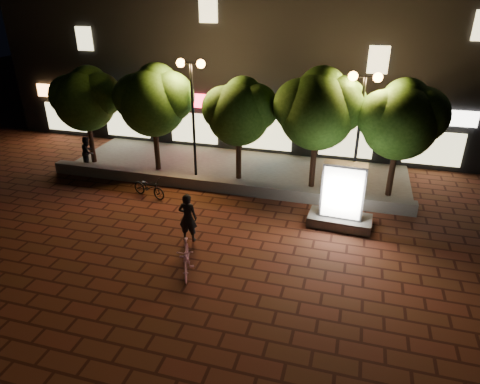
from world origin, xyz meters
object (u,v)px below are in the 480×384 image
(tree_far_right, at_px, (402,117))
(street_lamp_left, at_px, (192,89))
(street_lamp_right, at_px, (362,103))
(tree_far_left, at_px, (86,97))
(rider, at_px, (188,218))
(tree_mid, at_px, (240,110))
(ad_kiosk, at_px, (342,201))
(pedestrian, at_px, (88,152))
(tree_left, at_px, (154,99))
(scooter_pink, at_px, (186,258))
(scooter_parked, at_px, (149,187))
(tree_right, at_px, (319,107))

(tree_far_right, distance_m, street_lamp_left, 8.58)
(street_lamp_left, distance_m, street_lamp_right, 7.00)
(tree_far_left, relative_size, rider, 2.63)
(tree_mid, height_order, ad_kiosk, tree_mid)
(street_lamp_left, xyz_separation_m, pedestrian, (-5.30, -0.46, -3.19))
(ad_kiosk, bearing_deg, tree_far_left, 165.82)
(tree_left, relative_size, tree_mid, 1.09)
(street_lamp_right, distance_m, scooter_pink, 9.02)
(tree_far_right, height_order, ad_kiosk, tree_far_right)
(scooter_pink, distance_m, pedestrian, 10.10)
(ad_kiosk, bearing_deg, pedestrian, 168.92)
(tree_mid, xyz_separation_m, scooter_pink, (0.35, -7.25, -2.71))
(tree_far_left, bearing_deg, tree_left, 0.00)
(tree_far_left, relative_size, scooter_parked, 2.82)
(rider, height_order, pedestrian, rider)
(tree_mid, distance_m, street_lamp_right, 5.00)
(tree_right, xyz_separation_m, scooter_parked, (-6.44, -2.80, -3.13))
(rider, bearing_deg, pedestrian, -36.67)
(ad_kiosk, distance_m, pedestrian, 12.23)
(street_lamp_right, bearing_deg, tree_far_left, 178.79)
(street_lamp_left, xyz_separation_m, ad_kiosk, (6.70, -2.81, -3.04))
(tree_mid, distance_m, scooter_pink, 7.75)
(tree_mid, relative_size, scooter_pink, 2.68)
(tree_far_left, xyz_separation_m, ad_kiosk, (12.15, -3.07, -2.31))
(tree_left, bearing_deg, tree_right, 0.00)
(tree_far_left, distance_m, tree_left, 3.51)
(tree_far_left, relative_size, street_lamp_left, 0.89)
(rider, bearing_deg, tree_far_left, -39.91)
(tree_right, relative_size, scooter_parked, 3.09)
(street_lamp_left, relative_size, scooter_pink, 3.08)
(tree_far_left, xyz_separation_m, tree_left, (3.50, 0.00, 0.15))
(tree_far_left, distance_m, scooter_parked, 5.92)
(street_lamp_right, xyz_separation_m, pedestrian, (-12.30, -0.46, -3.06))
(tree_far_left, relative_size, tree_left, 0.95)
(tree_far_left, height_order, scooter_pink, tree_far_left)
(tree_right, bearing_deg, ad_kiosk, -66.32)
(ad_kiosk, xyz_separation_m, scooter_pink, (-4.30, -4.18, -0.48))
(tree_far_left, distance_m, rider, 9.40)
(tree_mid, bearing_deg, tree_left, 180.00)
(tree_left, height_order, tree_far_right, tree_left)
(tree_mid, bearing_deg, street_lamp_left, -172.69)
(street_lamp_left, relative_size, street_lamp_right, 1.04)
(tree_right, relative_size, street_lamp_right, 1.02)
(street_lamp_left, bearing_deg, tree_far_left, 177.24)
(tree_right, height_order, ad_kiosk, tree_right)
(scooter_pink, bearing_deg, tree_far_right, 29.79)
(tree_far_left, height_order, tree_left, tree_left)
(scooter_pink, xyz_separation_m, scooter_parked, (-3.49, 4.45, -0.07))
(rider, bearing_deg, street_lamp_left, -73.88)
(tree_far_right, xyz_separation_m, street_lamp_left, (-8.55, -0.26, 0.66))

